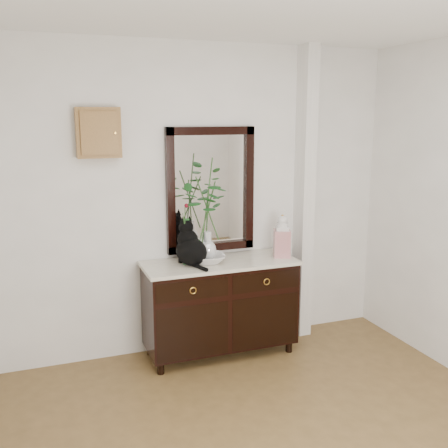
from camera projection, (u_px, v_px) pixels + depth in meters
name	position (u px, v px, depth m)	size (l,w,h in m)	color
wall_back	(200.00, 201.00, 4.61)	(3.60, 0.04, 2.70)	white
pilaster	(304.00, 196.00, 4.87)	(0.12, 0.20, 2.70)	white
sideboard	(220.00, 303.00, 4.59)	(1.33, 0.52, 0.82)	black
wall_mirror	(211.00, 190.00, 4.61)	(0.80, 0.06, 1.10)	black
key_cabinet	(98.00, 133.00, 4.16)	(0.35, 0.10, 0.40)	brown
cat	(191.00, 243.00, 4.38)	(0.27, 0.33, 0.38)	black
lotus_bowl	(208.00, 259.00, 4.47)	(0.30, 0.30, 0.07)	silver
vase_branches	(207.00, 209.00, 4.38)	(0.42, 0.42, 0.89)	silver
bud_vase_rose	(185.00, 234.00, 4.38)	(0.06, 0.06, 0.53)	#31683A
ginger_jar	(282.00, 236.00, 4.63)	(0.14, 0.14, 0.38)	silver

